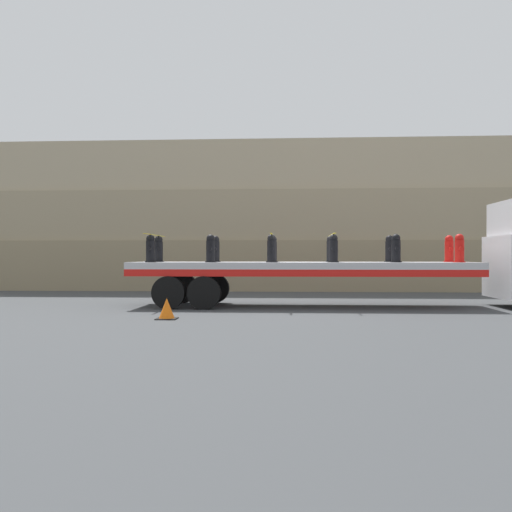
# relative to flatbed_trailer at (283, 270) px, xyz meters

# --- Properties ---
(ground_plane) EXTENTS (120.00, 120.00, 0.00)m
(ground_plane) POSITION_rel_flatbed_trailer_xyz_m (0.57, 0.00, -1.10)
(ground_plane) COLOR #3F4244
(rock_cliff) EXTENTS (60.00, 3.30, 6.58)m
(rock_cliff) POSITION_rel_flatbed_trailer_xyz_m (0.57, 8.64, 2.19)
(rock_cliff) COLOR gray
(rock_cliff) RESTS_ON ground_plane
(flatbed_trailer) EXTENTS (10.18, 2.51, 1.34)m
(flatbed_trailer) POSITION_rel_flatbed_trailer_xyz_m (0.00, 0.00, 0.00)
(flatbed_trailer) COLOR #B2B2B7
(flatbed_trailer) RESTS_ON ground_plane
(fire_hydrant_black_near_0) EXTENTS (0.33, 0.50, 0.82)m
(fire_hydrant_black_near_0) POSITION_rel_flatbed_trailer_xyz_m (-3.92, -0.53, 0.64)
(fire_hydrant_black_near_0) COLOR black
(fire_hydrant_black_near_0) RESTS_ON flatbed_trailer
(fire_hydrant_black_far_0) EXTENTS (0.33, 0.50, 0.82)m
(fire_hydrant_black_far_0) POSITION_rel_flatbed_trailer_xyz_m (-3.92, 0.53, 0.64)
(fire_hydrant_black_far_0) COLOR black
(fire_hydrant_black_far_0) RESTS_ON flatbed_trailer
(fire_hydrant_black_near_1) EXTENTS (0.33, 0.50, 0.82)m
(fire_hydrant_black_near_1) POSITION_rel_flatbed_trailer_xyz_m (-2.12, -0.53, 0.64)
(fire_hydrant_black_near_1) COLOR black
(fire_hydrant_black_near_1) RESTS_ON flatbed_trailer
(fire_hydrant_black_far_1) EXTENTS (0.33, 0.50, 0.82)m
(fire_hydrant_black_far_1) POSITION_rel_flatbed_trailer_xyz_m (-2.12, 0.53, 0.64)
(fire_hydrant_black_far_1) COLOR black
(fire_hydrant_black_far_1) RESTS_ON flatbed_trailer
(fire_hydrant_black_near_2) EXTENTS (0.33, 0.50, 0.82)m
(fire_hydrant_black_near_2) POSITION_rel_flatbed_trailer_xyz_m (-0.33, -0.53, 0.64)
(fire_hydrant_black_near_2) COLOR black
(fire_hydrant_black_near_2) RESTS_ON flatbed_trailer
(fire_hydrant_black_far_2) EXTENTS (0.33, 0.50, 0.82)m
(fire_hydrant_black_far_2) POSITION_rel_flatbed_trailer_xyz_m (-0.33, 0.53, 0.64)
(fire_hydrant_black_far_2) COLOR black
(fire_hydrant_black_far_2) RESTS_ON flatbed_trailer
(fire_hydrant_black_near_3) EXTENTS (0.33, 0.50, 0.82)m
(fire_hydrant_black_near_3) POSITION_rel_flatbed_trailer_xyz_m (1.47, -0.53, 0.64)
(fire_hydrant_black_near_3) COLOR black
(fire_hydrant_black_near_3) RESTS_ON flatbed_trailer
(fire_hydrant_black_far_3) EXTENTS (0.33, 0.50, 0.82)m
(fire_hydrant_black_far_3) POSITION_rel_flatbed_trailer_xyz_m (1.47, 0.53, 0.64)
(fire_hydrant_black_far_3) COLOR black
(fire_hydrant_black_far_3) RESTS_ON flatbed_trailer
(fire_hydrant_black_near_4) EXTENTS (0.33, 0.50, 0.82)m
(fire_hydrant_black_near_4) POSITION_rel_flatbed_trailer_xyz_m (3.26, -0.53, 0.64)
(fire_hydrant_black_near_4) COLOR black
(fire_hydrant_black_near_4) RESTS_ON flatbed_trailer
(fire_hydrant_black_far_4) EXTENTS (0.33, 0.50, 0.82)m
(fire_hydrant_black_far_4) POSITION_rel_flatbed_trailer_xyz_m (3.26, 0.53, 0.64)
(fire_hydrant_black_far_4) COLOR black
(fire_hydrant_black_far_4) RESTS_ON flatbed_trailer
(fire_hydrant_red_near_5) EXTENTS (0.33, 0.50, 0.82)m
(fire_hydrant_red_near_5) POSITION_rel_flatbed_trailer_xyz_m (5.06, -0.53, 0.64)
(fire_hydrant_red_near_5) COLOR red
(fire_hydrant_red_near_5) RESTS_ON flatbed_trailer
(fire_hydrant_red_far_5) EXTENTS (0.33, 0.50, 0.82)m
(fire_hydrant_red_far_5) POSITION_rel_flatbed_trailer_xyz_m (5.06, 0.53, 0.64)
(fire_hydrant_red_far_5) COLOR red
(fire_hydrant_red_far_5) RESTS_ON flatbed_trailer
(cargo_strap_rear) EXTENTS (0.05, 2.61, 0.01)m
(cargo_strap_rear) POSITION_rel_flatbed_trailer_xyz_m (-3.92, 0.00, 1.06)
(cargo_strap_rear) COLOR yellow
(cargo_strap_rear) RESTS_ON fire_hydrant_black_near_0
(cargo_strap_middle) EXTENTS (0.05, 2.61, 0.01)m
(cargo_strap_middle) POSITION_rel_flatbed_trailer_xyz_m (-0.33, 0.00, 1.06)
(cargo_strap_middle) COLOR yellow
(cargo_strap_middle) RESTS_ON fire_hydrant_black_near_2
(cargo_strap_front) EXTENTS (0.05, 2.61, 0.01)m
(cargo_strap_front) POSITION_rel_flatbed_trailer_xyz_m (1.47, 0.00, 1.06)
(cargo_strap_front) COLOR yellow
(cargo_strap_front) RESTS_ON fire_hydrant_black_near_3
(traffic_cone) EXTENTS (0.49, 0.49, 0.51)m
(traffic_cone) POSITION_rel_flatbed_trailer_xyz_m (-2.74, -3.64, -0.85)
(traffic_cone) COLOR black
(traffic_cone) RESTS_ON ground_plane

